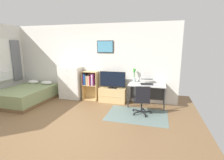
# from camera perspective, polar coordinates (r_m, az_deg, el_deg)

# --- Properties ---
(ground_plane) EXTENTS (7.20, 7.20, 0.00)m
(ground_plane) POSITION_cam_1_polar(r_m,az_deg,el_deg) (4.49, -18.80, -14.79)
(ground_plane) COLOR brown
(wall_back_with_posters) EXTENTS (6.12, 0.09, 2.70)m
(wall_back_with_posters) POSITION_cam_1_polar(r_m,az_deg,el_deg) (6.21, -6.99, 6.02)
(wall_back_with_posters) COLOR silver
(wall_back_with_posters) RESTS_ON ground_plane
(area_rug) EXTENTS (1.70, 1.20, 0.01)m
(area_rug) POSITION_cam_1_polar(r_m,az_deg,el_deg) (4.95, 8.45, -11.68)
(area_rug) COLOR slate
(area_rug) RESTS_ON ground_plane
(bed) EXTENTS (1.44, 1.95, 0.62)m
(bed) POSITION_cam_1_polar(r_m,az_deg,el_deg) (6.65, -26.90, -4.46)
(bed) COLOR brown
(bed) RESTS_ON ground_plane
(dresser) EXTENTS (0.81, 0.46, 1.20)m
(dresser) POSITION_cam_1_polar(r_m,az_deg,el_deg) (6.41, -13.91, -0.90)
(dresser) COLOR white
(dresser) RESTS_ON ground_plane
(bookshelf) EXTENTS (0.55, 0.30, 1.04)m
(bookshelf) POSITION_cam_1_polar(r_m,az_deg,el_deg) (6.13, -7.60, -0.93)
(bookshelf) COLOR tan
(bookshelf) RESTS_ON ground_plane
(tv_stand) EXTENTS (0.94, 0.41, 0.50)m
(tv_stand) POSITION_cam_1_polar(r_m,az_deg,el_deg) (5.91, 0.24, -5.10)
(tv_stand) COLOR tan
(tv_stand) RESTS_ON ground_plane
(television) EXTENTS (0.89, 0.16, 0.58)m
(television) POSITION_cam_1_polar(r_m,az_deg,el_deg) (5.75, 0.18, 0.03)
(television) COLOR black
(television) RESTS_ON tv_stand
(desk) EXTENTS (1.16, 0.64, 0.74)m
(desk) POSITION_cam_1_polar(r_m,az_deg,el_deg) (5.59, 11.81, -2.51)
(desk) COLOR silver
(desk) RESTS_ON ground_plane
(office_chair) EXTENTS (0.58, 0.57, 0.86)m
(office_chair) POSITION_cam_1_polar(r_m,az_deg,el_deg) (4.85, 10.21, -6.53)
(office_chair) COLOR #232326
(office_chair) RESTS_ON ground_plane
(laptop) EXTENTS (0.45, 0.47, 0.17)m
(laptop) POSITION_cam_1_polar(r_m,az_deg,el_deg) (5.53, 11.74, -0.58)
(laptop) COLOR black
(laptop) RESTS_ON desk
(computer_mouse) EXTENTS (0.06, 0.10, 0.03)m
(computer_mouse) POSITION_cam_1_polar(r_m,az_deg,el_deg) (5.39, 14.63, -1.58)
(computer_mouse) COLOR silver
(computer_mouse) RESTS_ON desk
(bamboo_vase) EXTENTS (0.10, 0.10, 0.46)m
(bamboo_vase) POSITION_cam_1_polar(r_m,az_deg,el_deg) (5.71, 7.57, 1.53)
(bamboo_vase) COLOR silver
(bamboo_vase) RESTS_ON desk
(wine_glass) EXTENTS (0.07, 0.07, 0.18)m
(wine_glass) POSITION_cam_1_polar(r_m,az_deg,el_deg) (5.45, 8.79, 0.09)
(wine_glass) COLOR silver
(wine_glass) RESTS_ON desk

